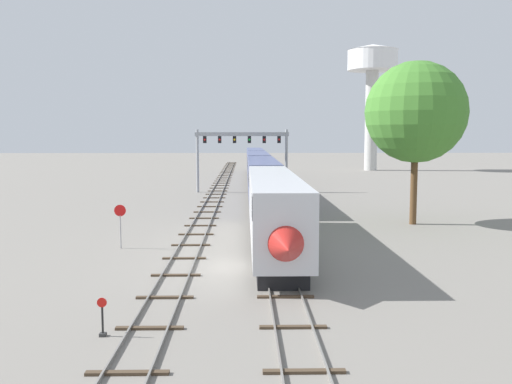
# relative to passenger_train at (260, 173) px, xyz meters

# --- Properties ---
(ground_plane) EXTENTS (400.00, 400.00, 0.00)m
(ground_plane) POSITION_rel_passenger_train_xyz_m (-2.00, -39.83, -2.60)
(ground_plane) COLOR gray
(track_main) EXTENTS (2.60, 200.00, 0.16)m
(track_main) POSITION_rel_passenger_train_xyz_m (0.00, 20.17, -2.54)
(track_main) COLOR slate
(track_main) RESTS_ON ground
(track_near) EXTENTS (2.60, 160.00, 0.16)m
(track_near) POSITION_rel_passenger_train_xyz_m (-5.50, 0.17, -2.54)
(track_near) COLOR slate
(track_near) RESTS_ON ground
(passenger_train) EXTENTS (3.04, 92.22, 4.80)m
(passenger_train) POSITION_rel_passenger_train_xyz_m (0.00, 0.00, 0.00)
(passenger_train) COLOR silver
(passenger_train) RESTS_ON ground
(signal_gantry) EXTENTS (12.10, 0.49, 8.12)m
(signal_gantry) POSITION_rel_passenger_train_xyz_m (-2.25, 1.01, 3.39)
(signal_gantry) COLOR #999BA0
(signal_gantry) RESTS_ON ground
(water_tower) EXTENTS (10.42, 10.42, 26.09)m
(water_tower) POSITION_rel_passenger_train_xyz_m (24.60, 45.49, 18.23)
(water_tower) COLOR beige
(water_tower) RESTS_ON ground
(switch_stand) EXTENTS (0.36, 0.24, 1.46)m
(switch_stand) POSITION_rel_passenger_train_xyz_m (-7.10, -50.52, -2.08)
(switch_stand) COLOR black
(switch_stand) RESTS_ON ground
(stop_sign) EXTENTS (0.76, 0.08, 2.88)m
(stop_sign) POSITION_rel_passenger_train_xyz_m (-10.00, -34.56, -0.73)
(stop_sign) COLOR gray
(stop_sign) RESTS_ON ground
(trackside_tree_left) EXTENTS (8.29, 8.29, 13.41)m
(trackside_tree_left) POSITION_rel_passenger_train_xyz_m (12.14, -25.13, 6.64)
(trackside_tree_left) COLOR brown
(trackside_tree_left) RESTS_ON ground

